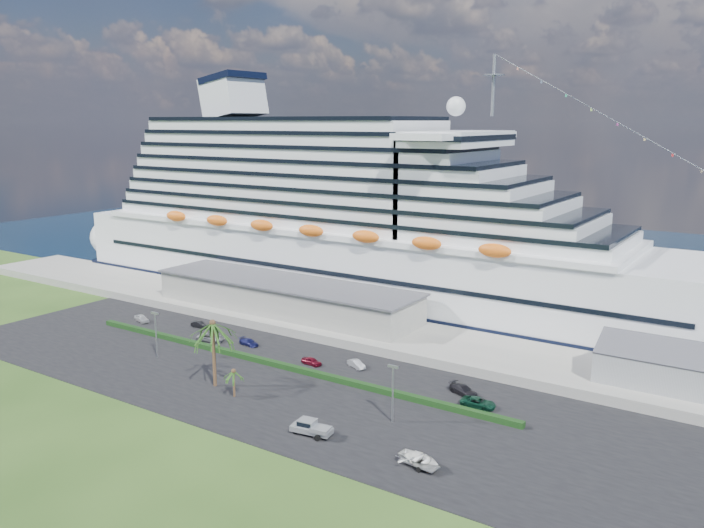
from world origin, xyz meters
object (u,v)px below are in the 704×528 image
Objects in this scene: boat_trailer at (419,459)px; cruise_ship at (360,227)px; parked_car_3 at (249,342)px; pickup_truck at (311,427)px.

cruise_ship is at bearing 127.79° from boat_trailer.
parked_car_3 is 39.58m from pickup_truck.
pickup_truck is at bearing -62.21° from cruise_ship.
pickup_truck is (31.95, -23.35, 0.49)m from parked_car_3.
parked_car_3 is at bearing 154.17° from boat_trailer.
parked_car_3 is at bearing 143.83° from pickup_truck.
boat_trailer is (16.24, 0.03, 0.07)m from pickup_truck.
pickup_truck is 16.24m from boat_trailer.
pickup_truck is 0.94× the size of boat_trailer.
cruise_ship reaches higher than parked_car_3.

